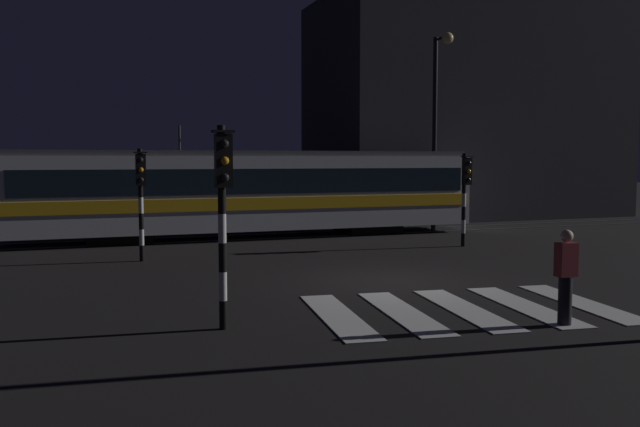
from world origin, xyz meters
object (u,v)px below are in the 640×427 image
(traffic_light_corner_far_right, at_px, (465,185))
(pedestrian_waiting_at_kerb, at_px, (566,277))
(tram, at_px, (251,191))
(traffic_light_corner_far_left, at_px, (141,187))
(street_lamp_trackside_right, at_px, (438,110))
(traffic_light_corner_near_left, at_px, (223,196))

(traffic_light_corner_far_right, distance_m, pedestrian_waiting_at_kerb, 10.78)
(pedestrian_waiting_at_kerb, bearing_deg, tram, 97.49)
(traffic_light_corner_far_left, xyz_separation_m, street_lamp_trackside_right, (11.63, 3.58, 2.71))
(street_lamp_trackside_right, xyz_separation_m, pedestrian_waiting_at_kerb, (-5.26, -13.76, -3.97))
(traffic_light_corner_near_left, relative_size, pedestrian_waiting_at_kerb, 2.06)
(traffic_light_corner_near_left, relative_size, traffic_light_corner_far_left, 1.09)
(traffic_light_corner_near_left, bearing_deg, street_lamp_trackside_right, 47.60)
(traffic_light_corner_far_right, relative_size, tram, 0.18)
(traffic_light_corner_far_right, bearing_deg, street_lamp_trackside_right, 73.83)
(traffic_light_corner_far_right, distance_m, traffic_light_corner_far_left, 10.51)
(traffic_light_corner_far_left, bearing_deg, traffic_light_corner_near_left, -85.77)
(traffic_light_corner_far_right, bearing_deg, tram, 140.22)
(traffic_light_corner_far_right, relative_size, traffic_light_corner_near_left, 0.89)
(street_lamp_trackside_right, bearing_deg, tram, 170.56)
(traffic_light_corner_far_right, distance_m, traffic_light_corner_near_left, 12.83)
(traffic_light_corner_far_right, height_order, tram, tram)
(street_lamp_trackside_right, height_order, tram, street_lamp_trackside_right)
(traffic_light_corner_far_right, xyz_separation_m, tram, (-6.10, 5.08, -0.32))
(traffic_light_corner_far_left, xyz_separation_m, tram, (4.41, 4.78, -0.39))
(traffic_light_corner_far_right, xyz_separation_m, street_lamp_trackside_right, (1.12, 3.88, 2.78))
(traffic_light_corner_far_right, bearing_deg, pedestrian_waiting_at_kerb, -112.69)
(traffic_light_corner_far_right, relative_size, street_lamp_trackside_right, 0.41)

